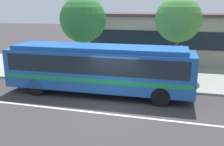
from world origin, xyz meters
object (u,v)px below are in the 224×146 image
at_px(pedestrian_waiting_near_sign, 159,66).
at_px(street_tree_mid_block, 178,19).
at_px(street_tree_near_stop, 83,20).
at_px(bus_stop_sign, 180,61).
at_px(transit_bus, 99,66).

height_order(pedestrian_waiting_near_sign, street_tree_mid_block, street_tree_mid_block).
xyz_separation_m(pedestrian_waiting_near_sign, street_tree_near_stop, (-5.90, 1.39, 2.96)).
bearing_deg(pedestrian_waiting_near_sign, bus_stop_sign, -46.36).
height_order(bus_stop_sign, street_tree_mid_block, street_tree_mid_block).
xyz_separation_m(bus_stop_sign, street_tree_near_stop, (-7.29, 2.85, 2.24)).
relative_size(transit_bus, pedestrian_waiting_near_sign, 6.60).
distance_m(pedestrian_waiting_near_sign, street_tree_mid_block, 3.53).
relative_size(pedestrian_waiting_near_sign, bus_stop_sign, 0.62).
bearing_deg(pedestrian_waiting_near_sign, street_tree_near_stop, 166.73).
bearing_deg(bus_stop_sign, pedestrian_waiting_near_sign, 133.64).
xyz_separation_m(transit_bus, street_tree_near_stop, (-2.80, 4.77, 2.38)).
distance_m(bus_stop_sign, street_tree_near_stop, 8.14).
height_order(transit_bus, street_tree_mid_block, street_tree_mid_block).
relative_size(bus_stop_sign, street_tree_mid_block, 0.46).
bearing_deg(street_tree_near_stop, street_tree_mid_block, -0.00).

